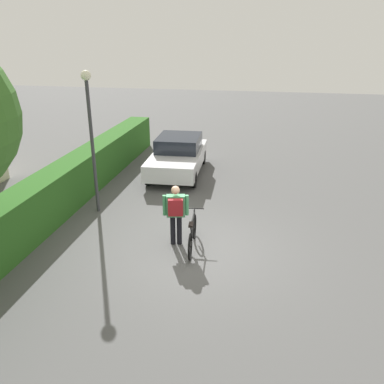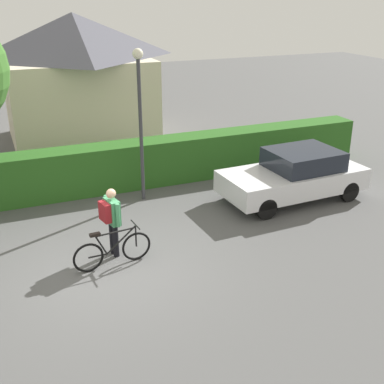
# 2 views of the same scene
# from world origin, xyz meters

# --- Properties ---
(ground_plane) EXTENTS (60.00, 60.00, 0.00)m
(ground_plane) POSITION_xyz_m (0.00, 0.00, 0.00)
(ground_plane) COLOR #515151
(hedge_row) EXTENTS (19.12, 0.90, 1.36)m
(hedge_row) POSITION_xyz_m (0.00, 4.45, 0.68)
(hedge_row) COLOR #295B1D
(hedge_row) RESTS_ON ground
(parked_car_near) EXTENTS (4.11, 1.97, 1.40)m
(parked_car_near) POSITION_xyz_m (5.77, 1.75, 0.71)
(parked_car_near) COLOR silver
(parked_car_near) RESTS_ON ground
(bicycle) EXTENTS (1.73, 0.50, 0.87)m
(bicycle) POSITION_xyz_m (0.13, 0.12, 0.37)
(bicycle) COLOR black
(bicycle) RESTS_ON ground
(person_rider) EXTENTS (0.42, 0.64, 1.59)m
(person_rider) POSITION_xyz_m (0.24, 0.56, 0.96)
(person_rider) COLOR black
(person_rider) RESTS_ON ground
(street_lamp) EXTENTS (0.28, 0.28, 4.14)m
(street_lamp) POSITION_xyz_m (1.82, 3.37, 2.69)
(street_lamp) COLOR #38383D
(street_lamp) RESTS_ON ground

